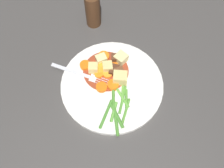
# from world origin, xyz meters

# --- Properties ---
(ground_plane) EXTENTS (3.00, 3.00, 0.00)m
(ground_plane) POSITION_xyz_m (0.00, 0.00, 0.00)
(ground_plane) COLOR #423F3D
(dinner_plate) EXTENTS (0.27, 0.27, 0.01)m
(dinner_plate) POSITION_xyz_m (0.00, 0.00, 0.01)
(dinner_plate) COLOR white
(dinner_plate) RESTS_ON ground_plane
(stew_sauce) EXTENTS (0.12, 0.12, 0.00)m
(stew_sauce) POSITION_xyz_m (0.04, 0.00, 0.01)
(stew_sauce) COLOR #93381E
(stew_sauce) RESTS_ON dinner_plate
(carrot_slice_0) EXTENTS (0.03, 0.03, 0.01)m
(carrot_slice_0) POSITION_xyz_m (0.04, 0.02, 0.02)
(carrot_slice_0) COLOR orange
(carrot_slice_0) RESTS_ON dinner_plate
(carrot_slice_1) EXTENTS (0.04, 0.04, 0.01)m
(carrot_slice_1) POSITION_xyz_m (-0.00, 0.03, 0.02)
(carrot_slice_1) COLOR orange
(carrot_slice_1) RESTS_ON dinner_plate
(carrot_slice_2) EXTENTS (0.04, 0.04, 0.01)m
(carrot_slice_2) POSITION_xyz_m (0.09, -0.01, 0.02)
(carrot_slice_2) COLOR orange
(carrot_slice_2) RESTS_ON dinner_plate
(carrot_slice_3) EXTENTS (0.05, 0.05, 0.01)m
(carrot_slice_3) POSITION_xyz_m (0.05, 0.01, 0.02)
(carrot_slice_3) COLOR orange
(carrot_slice_3) RESTS_ON dinner_plate
(carrot_slice_4) EXTENTS (0.04, 0.04, 0.01)m
(carrot_slice_4) POSITION_xyz_m (0.08, 0.05, 0.02)
(carrot_slice_4) COLOR orange
(carrot_slice_4) RESTS_ON dinner_plate
(carrot_slice_5) EXTENTS (0.03, 0.03, 0.01)m
(carrot_slice_5) POSITION_xyz_m (-0.01, -0.00, 0.02)
(carrot_slice_5) COLOR orange
(carrot_slice_5) RESTS_ON dinner_plate
(carrot_slice_6) EXTENTS (0.03, 0.03, 0.01)m
(carrot_slice_6) POSITION_xyz_m (0.05, -0.03, 0.02)
(carrot_slice_6) COLOR orange
(carrot_slice_6) RESTS_ON dinner_plate
(carrot_slice_7) EXTENTS (0.03, 0.03, 0.01)m
(carrot_slice_7) POSITION_xyz_m (0.03, 0.00, 0.02)
(carrot_slice_7) COLOR orange
(carrot_slice_7) RESTS_ON dinner_plate
(potato_chunk_0) EXTENTS (0.03, 0.03, 0.03)m
(potato_chunk_0) POSITION_xyz_m (0.05, -0.01, 0.03)
(potato_chunk_0) COLOR #E5CC7A
(potato_chunk_0) RESTS_ON dinner_plate
(potato_chunk_1) EXTENTS (0.02, 0.03, 0.02)m
(potato_chunk_1) POSITION_xyz_m (0.08, 0.00, 0.02)
(potato_chunk_1) COLOR #EAD68C
(potato_chunk_1) RESTS_ON dinner_plate
(potato_chunk_2) EXTENTS (0.04, 0.05, 0.03)m
(potato_chunk_2) POSITION_xyz_m (0.00, -0.02, 0.03)
(potato_chunk_2) COLOR #E5CC7A
(potato_chunk_2) RESTS_ON dinner_plate
(potato_chunk_3) EXTENTS (0.03, 0.03, 0.03)m
(potato_chunk_3) POSITION_xyz_m (0.06, 0.03, 0.03)
(potato_chunk_3) COLOR #E5CC7A
(potato_chunk_3) RESTS_ON dinner_plate
(potato_chunk_4) EXTENTS (0.04, 0.04, 0.03)m
(potato_chunk_4) POSITION_xyz_m (0.06, -0.05, 0.03)
(potato_chunk_4) COLOR #EAD68C
(potato_chunk_4) RESTS_ON dinner_plate
(meat_chunk_0) EXTENTS (0.04, 0.04, 0.02)m
(meat_chunk_0) POSITION_xyz_m (0.03, -0.02, 0.02)
(meat_chunk_0) COLOR #4C2B19
(meat_chunk_0) RESTS_ON dinner_plate
(meat_chunk_1) EXTENTS (0.03, 0.02, 0.02)m
(meat_chunk_1) POSITION_xyz_m (0.02, -0.03, 0.02)
(meat_chunk_1) COLOR brown
(meat_chunk_1) RESTS_ON dinner_plate
(meat_chunk_2) EXTENTS (0.03, 0.03, 0.02)m
(meat_chunk_2) POSITION_xyz_m (0.06, -0.04, 0.02)
(meat_chunk_2) COLOR #56331E
(meat_chunk_2) RESTS_ON dinner_plate
(green_bean_0) EXTENTS (0.07, 0.03, 0.01)m
(green_bean_0) POSITION_xyz_m (-0.04, 0.01, 0.02)
(green_bean_0) COLOR #4C8E33
(green_bean_0) RESTS_ON dinner_plate
(green_bean_1) EXTENTS (0.05, 0.04, 0.01)m
(green_bean_1) POSITION_xyz_m (-0.08, 0.03, 0.02)
(green_bean_1) COLOR #66AD42
(green_bean_1) RESTS_ON dinner_plate
(green_bean_2) EXTENTS (0.06, 0.06, 0.01)m
(green_bean_2) POSITION_xyz_m (-0.07, 0.05, 0.02)
(green_bean_2) COLOR #4C8E33
(green_bean_2) RESTS_ON dinner_plate
(green_bean_3) EXTENTS (0.08, 0.03, 0.01)m
(green_bean_3) POSITION_xyz_m (-0.10, 0.03, 0.02)
(green_bean_3) COLOR #4C8E33
(green_bean_3) RESTS_ON dinner_plate
(green_bean_4) EXTENTS (0.07, 0.05, 0.01)m
(green_bean_4) POSITION_xyz_m (-0.05, -0.01, 0.02)
(green_bean_4) COLOR #599E38
(green_bean_4) RESTS_ON dinner_plate
(green_bean_5) EXTENTS (0.05, 0.03, 0.01)m
(green_bean_5) POSITION_xyz_m (-0.06, -0.02, 0.02)
(green_bean_5) COLOR #599E38
(green_bean_5) RESTS_ON dinner_plate
(green_bean_6) EXTENTS (0.06, 0.01, 0.01)m
(green_bean_6) POSITION_xyz_m (-0.05, -0.01, 0.02)
(green_bean_6) COLOR #66AD42
(green_bean_6) RESTS_ON dinner_plate
(green_bean_7) EXTENTS (0.06, 0.05, 0.01)m
(green_bean_7) POSITION_xyz_m (-0.09, -0.00, 0.02)
(green_bean_7) COLOR #599E38
(green_bean_7) RESTS_ON dinner_plate
(green_bean_8) EXTENTS (0.05, 0.03, 0.01)m
(green_bean_8) POSITION_xyz_m (-0.04, -0.01, 0.02)
(green_bean_8) COLOR #66AD42
(green_bean_8) RESTS_ON dinner_plate
(green_bean_9) EXTENTS (0.07, 0.01, 0.01)m
(green_bean_9) POSITION_xyz_m (-0.09, 0.02, 0.02)
(green_bean_9) COLOR #4C8E33
(green_bean_9) RESTS_ON dinner_plate
(fork) EXTENTS (0.13, 0.14, 0.00)m
(fork) POSITION_xyz_m (0.06, 0.06, 0.01)
(fork) COLOR silver
(fork) RESTS_ON dinner_plate
(pepper_mill) EXTENTS (0.04, 0.04, 0.11)m
(pepper_mill) POSITION_xyz_m (0.22, -0.03, 0.05)
(pepper_mill) COLOR #4C2D19
(pepper_mill) RESTS_ON ground_plane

